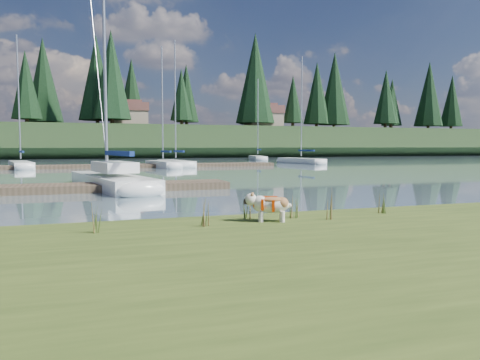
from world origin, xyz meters
name	(u,v)px	position (x,y,z in m)	size (l,w,h in m)	color
ground	(106,168)	(0.00, 30.00, 0.00)	(200.00, 200.00, 0.00)	gray
bank	(269,284)	(0.00, -6.00, 0.17)	(60.00, 9.00, 0.35)	#41521C
ridge	(92,142)	(0.00, 73.00, 2.50)	(200.00, 20.00, 5.00)	#1D3017
bulldog	(270,204)	(1.44, -2.59, 0.70)	(0.95, 0.61, 0.56)	silver
sailboat_main	(107,177)	(-0.94, 11.01, 0.42)	(3.62, 9.64, 13.54)	white
dock_near	(30,189)	(-4.00, 9.00, 0.15)	(16.00, 2.00, 0.30)	#4C3D2C
dock_far	(130,166)	(2.00, 30.00, 0.15)	(26.00, 2.20, 0.30)	#4C3D2C
sailboat_bg_1	(20,164)	(-6.90, 32.49, 0.33)	(2.87, 7.57, 11.14)	white
sailboat_bg_2	(161,164)	(4.62, 29.76, 0.33)	(2.32, 6.98, 10.43)	white
sailboat_bg_3	(174,163)	(6.07, 31.46, 0.32)	(2.35, 7.87, 11.42)	white
sailboat_bg_4	(297,160)	(20.18, 34.59, 0.33)	(2.76, 7.86, 11.41)	white
sailboat_bg_5	(257,158)	(20.40, 47.30, 0.32)	(2.99, 7.65, 10.78)	white
weed_0	(206,212)	(0.08, -2.70, 0.62)	(0.17, 0.14, 0.64)	#475B23
weed_1	(246,208)	(1.10, -2.14, 0.58)	(0.17, 0.14, 0.54)	#475B23
weed_2	(330,206)	(2.67, -2.80, 0.64)	(0.17, 0.14, 0.68)	#475B23
weed_3	(97,219)	(-1.87, -2.73, 0.59)	(0.17, 0.14, 0.57)	#475B23
weed_4	(294,208)	(2.09, -2.33, 0.56)	(0.17, 0.14, 0.51)	#475B23
weed_5	(382,204)	(4.24, -2.36, 0.55)	(0.17, 0.14, 0.49)	#475B23
mud_lip	(188,231)	(0.00, -1.60, 0.07)	(60.00, 0.50, 0.14)	#33281C
conifer_3	(26,85)	(-10.00, 72.00, 11.74)	(4.84, 4.84, 12.25)	#382619
conifer_4	(112,75)	(3.00, 66.00, 13.09)	(6.16, 6.16, 15.10)	#382619
conifer_5	(181,95)	(15.00, 70.00, 10.83)	(3.96, 3.96, 10.35)	#382619
conifer_6	(255,78)	(28.00, 68.00, 13.99)	(7.04, 7.04, 17.00)	#382619
conifer_7	(317,93)	(42.00, 71.00, 12.19)	(5.28, 5.28, 13.20)	#382619
conifer_8	(386,97)	(55.00, 67.00, 11.51)	(4.62, 4.62, 11.77)	#382619
conifer_9	(429,94)	(68.00, 70.00, 12.87)	(5.94, 5.94, 14.62)	#382619
house_1	(128,114)	(6.00, 71.00, 7.31)	(6.30, 5.30, 4.65)	gray
house_2	(263,116)	(30.00, 69.00, 7.31)	(6.30, 5.30, 4.65)	gray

